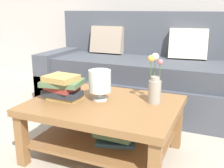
% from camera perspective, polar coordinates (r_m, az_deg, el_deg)
% --- Properties ---
extents(ground_plane, '(10.00, 10.00, 0.00)m').
position_cam_1_polar(ground_plane, '(2.51, 1.47, -10.32)').
color(ground_plane, '#ADA393').
extents(couch, '(2.25, 0.90, 1.06)m').
position_cam_1_polar(couch, '(3.11, 6.49, 1.86)').
color(couch, '#474C56').
rests_on(couch, ground).
extents(coffee_table, '(1.08, 0.81, 0.43)m').
position_cam_1_polar(coffee_table, '(2.05, -1.49, -7.02)').
color(coffee_table, olive).
rests_on(coffee_table, ground).
extents(book_stack_main, '(0.32, 0.26, 0.19)m').
position_cam_1_polar(book_stack_main, '(2.08, -10.32, -0.55)').
color(book_stack_main, tan).
rests_on(book_stack_main, coffee_table).
extents(glass_hurricane_vase, '(0.17, 0.17, 0.23)m').
position_cam_1_polar(glass_hurricane_vase, '(2.02, -2.56, 0.44)').
color(glass_hurricane_vase, silver).
rests_on(glass_hurricane_vase, coffee_table).
extents(flower_pitcher, '(0.10, 0.12, 0.36)m').
position_cam_1_polar(flower_pitcher, '(1.98, 8.88, -0.23)').
color(flower_pitcher, '#9E998E').
rests_on(flower_pitcher, coffee_table).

